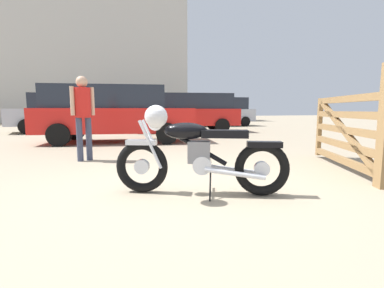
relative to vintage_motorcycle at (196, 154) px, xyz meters
name	(u,v)px	position (x,y,z in m)	size (l,w,h in m)	color
ground_plane	(189,189)	(-0.01, 0.25, -0.49)	(80.00, 80.00, 0.00)	gray
vintage_motorcycle	(196,154)	(0.00, 0.00, 0.00)	(1.94, 0.96, 1.07)	black
timber_gate	(353,129)	(2.77, 0.31, 0.21)	(1.15, 2.37, 1.60)	olive
bystander	(83,109)	(-1.34, 2.84, 0.53)	(0.44, 0.30, 1.66)	#383D51
dark_sedan_left	(113,112)	(-0.57, 6.07, 0.45)	(4.94, 2.59, 1.74)	black
red_hatchback_near	(67,111)	(-2.37, 11.31, 0.45)	(4.89, 2.43, 1.74)	black
pale_sedan_back	(223,111)	(6.53, 13.11, 0.43)	(3.91, 1.85, 1.78)	black
silver_sedan_mid	(168,111)	(3.59, 15.74, 0.43)	(4.11, 2.28, 1.78)	black
white_estate_far	(188,111)	(2.90, 9.19, 0.45)	(4.94, 2.60, 1.74)	black
industrial_building	(59,61)	(-4.31, 28.07, 5.30)	(23.14, 12.48, 21.86)	beige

